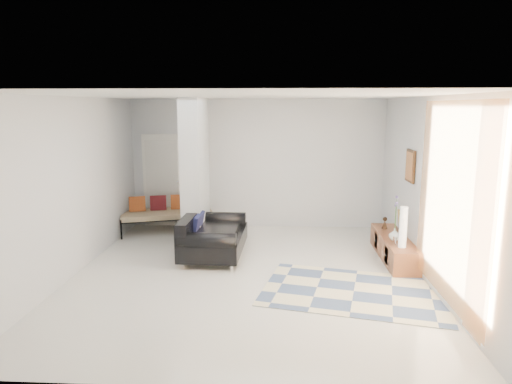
{
  "coord_description": "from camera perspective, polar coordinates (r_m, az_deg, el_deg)",
  "views": [
    {
      "loc": [
        0.52,
        -6.9,
        2.66
      ],
      "look_at": [
        0.11,
        0.6,
        1.23
      ],
      "focal_mm": 32.0,
      "sensor_mm": 36.0,
      "label": 1
    }
  ],
  "objects": [
    {
      "name": "floor",
      "position": [
        7.42,
        -1.13,
        -10.25
      ],
      "size": [
        6.0,
        6.0,
        0.0
      ],
      "primitive_type": "plane",
      "color": "silver",
      "rests_on": "ground"
    },
    {
      "name": "ceiling",
      "position": [
        6.92,
        -1.21,
        11.93
      ],
      "size": [
        6.0,
        6.0,
        0.0
      ],
      "primitive_type": "plane",
      "rotation": [
        3.14,
        0.0,
        0.0
      ],
      "color": "white",
      "rests_on": "wall_back"
    },
    {
      "name": "wall_back",
      "position": [
        10.0,
        0.11,
        3.53
      ],
      "size": [
        6.0,
        0.0,
        6.0
      ],
      "primitive_type": "plane",
      "rotation": [
        1.57,
        0.0,
        0.0
      ],
      "color": "silver",
      "rests_on": "ground"
    },
    {
      "name": "wall_front",
      "position": [
        4.13,
        -4.28,
        -7.0
      ],
      "size": [
        6.0,
        0.0,
        6.0
      ],
      "primitive_type": "plane",
      "rotation": [
        -1.57,
        0.0,
        0.0
      ],
      "color": "silver",
      "rests_on": "ground"
    },
    {
      "name": "wall_left",
      "position": [
        7.74,
        -21.92,
        0.62
      ],
      "size": [
        0.0,
        6.0,
        6.0
      ],
      "primitive_type": "plane",
      "rotation": [
        1.57,
        0.0,
        1.57
      ],
      "color": "silver",
      "rests_on": "ground"
    },
    {
      "name": "wall_right",
      "position": [
        7.36,
        20.7,
        0.22
      ],
      "size": [
        0.0,
        6.0,
        6.0
      ],
      "primitive_type": "plane",
      "rotation": [
        1.57,
        0.0,
        -1.57
      ],
      "color": "silver",
      "rests_on": "ground"
    },
    {
      "name": "partition_column",
      "position": [
        8.75,
        -7.59,
        2.4
      ],
      "size": [
        0.35,
        1.2,
        2.8
      ],
      "primitive_type": "cube",
      "color": "#AEB3B5",
      "rests_on": "floor"
    },
    {
      "name": "hallway_door",
      "position": [
        10.34,
        -11.61,
        1.42
      ],
      "size": [
        0.85,
        0.06,
        2.04
      ],
      "primitive_type": "cube",
      "color": "white",
      "rests_on": "floor"
    },
    {
      "name": "curtain",
      "position": [
        6.26,
        23.15,
        -1.25
      ],
      "size": [
        0.0,
        2.55,
        2.55
      ],
      "primitive_type": "plane",
      "rotation": [
        1.57,
        0.0,
        1.57
      ],
      "color": "#F49540",
      "rests_on": "wall_right"
    },
    {
      "name": "wall_art",
      "position": [
        8.17,
        18.74,
        3.1
      ],
      "size": [
        0.04,
        0.45,
        0.55
      ],
      "primitive_type": "cube",
      "color": "#38200F",
      "rests_on": "wall_right"
    },
    {
      "name": "media_console",
      "position": [
        8.42,
        16.83,
        -6.65
      ],
      "size": [
        0.45,
        1.89,
        0.8
      ],
      "color": "brown",
      "rests_on": "floor"
    },
    {
      "name": "loveseat",
      "position": [
        8.28,
        -5.69,
        -5.49
      ],
      "size": [
        1.07,
        1.77,
        0.76
      ],
      "rotation": [
        0.0,
        0.0,
        -0.03
      ],
      "color": "silver",
      "rests_on": "floor"
    },
    {
      "name": "daybed",
      "position": [
        9.94,
        -11.25,
        -2.51
      ],
      "size": [
        2.05,
        1.34,
        0.77
      ],
      "rotation": [
        0.0,
        0.0,
        0.31
      ],
      "color": "black",
      "rests_on": "floor"
    },
    {
      "name": "area_rug",
      "position": [
        6.91,
        12.13,
        -12.05
      ],
      "size": [
        2.89,
        2.24,
        0.01
      ],
      "primitive_type": "cube",
      "rotation": [
        0.0,
        0.0,
        -0.22
      ],
      "color": "beige",
      "rests_on": "floor"
    },
    {
      "name": "cylinder_lamp",
      "position": [
        7.72,
        17.91,
        -4.2
      ],
      "size": [
        0.12,
        0.12,
        0.67
      ],
      "primitive_type": "cylinder",
      "color": "beige",
      "rests_on": "media_console"
    },
    {
      "name": "bronze_figurine",
      "position": [
        8.84,
        15.8,
        -3.73
      ],
      "size": [
        0.11,
        0.11,
        0.22
      ],
      "primitive_type": null,
      "rotation": [
        0.0,
        0.0,
        -0.02
      ],
      "color": "#302115",
      "rests_on": "media_console"
    },
    {
      "name": "vase",
      "position": [
        8.13,
        16.94,
        -5.09
      ],
      "size": [
        0.22,
        0.22,
        0.2
      ],
      "primitive_type": "imported",
      "rotation": [
        0.0,
        0.0,
        0.15
      ],
      "color": "white",
      "rests_on": "media_console"
    }
  ]
}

